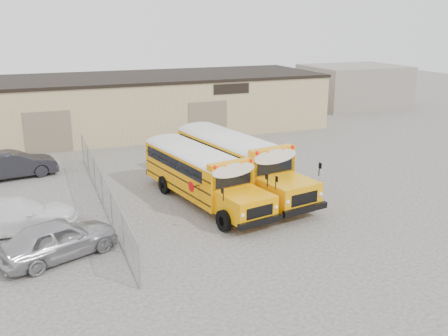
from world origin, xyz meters
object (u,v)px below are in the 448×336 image
object	(u,v)px
school_bus_left	(153,147)
car_dark	(14,165)
car_white	(17,215)
tarp_bundle	(248,195)
car_silver	(58,239)
school_bus_right	(183,136)

from	to	relation	value
school_bus_left	car_dark	world-z (taller)	school_bus_left
car_white	car_dark	xyz separation A→B (m)	(-0.25, 8.64, 0.04)
tarp_bundle	car_white	size ratio (longest dim) A/B	0.26
tarp_bundle	car_white	xyz separation A→B (m)	(-10.77, 1.16, 0.07)
tarp_bundle	car_silver	world-z (taller)	car_silver
car_silver	car_white	distance (m)	3.72
school_bus_left	tarp_bundle	distance (m)	8.37
tarp_bundle	car_dark	distance (m)	14.75
school_bus_right	tarp_bundle	distance (m)	9.41
car_silver	school_bus_left	bearing A→B (deg)	-54.10
car_dark	car_silver	bearing A→B (deg)	179.44
school_bus_right	tarp_bundle	size ratio (longest dim) A/B	7.99
school_bus_right	car_white	xyz separation A→B (m)	(-10.24, -8.17, -1.03)
car_silver	car_dark	xyz separation A→B (m)	(-1.78, 12.03, 0.01)
school_bus_right	car_silver	size ratio (longest dim) A/B	2.31
school_bus_left	car_dark	distance (m)	8.34
tarp_bundle	car_white	distance (m)	10.84
school_bus_left	car_silver	xyz separation A→B (m)	(-6.27, -10.00, -0.84)
car_silver	car_white	bearing A→B (deg)	2.34
tarp_bundle	car_white	bearing A→B (deg)	173.83
school_bus_left	car_silver	bearing A→B (deg)	-122.09
car_silver	car_white	world-z (taller)	car_silver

